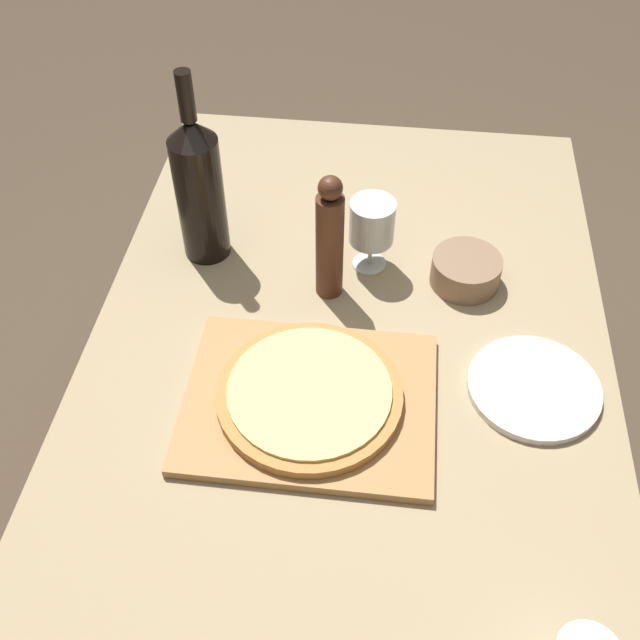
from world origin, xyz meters
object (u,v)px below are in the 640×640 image
object	(u,v)px
wine_glass	(372,223)
pizza	(309,394)
wine_bottle	(199,188)
pepper_mill	(330,240)
small_bowl	(466,271)

from	to	relation	value
wine_glass	pizza	bearing A→B (deg)	-101.80
wine_bottle	pepper_mill	world-z (taller)	wine_bottle
pizza	pepper_mill	distance (m)	0.28
wine_bottle	wine_glass	world-z (taller)	wine_bottle
wine_glass	small_bowl	size ratio (longest dim) A/B	1.15
pizza	wine_bottle	distance (m)	0.44
wine_bottle	pepper_mill	xyz separation A→B (m)	(0.25, -0.08, -0.03)
pepper_mill	wine_glass	distance (m)	0.11
pizza	pepper_mill	bearing A→B (deg)	89.44
wine_bottle	wine_glass	bearing A→B (deg)	-0.78
wine_bottle	small_bowl	bearing A→B (deg)	-3.53
wine_bottle	pepper_mill	distance (m)	0.26
pizza	wine_glass	xyz separation A→B (m)	(0.07, 0.34, 0.07)
small_bowl	wine_glass	bearing A→B (deg)	171.66
small_bowl	wine_bottle	bearing A→B (deg)	176.47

